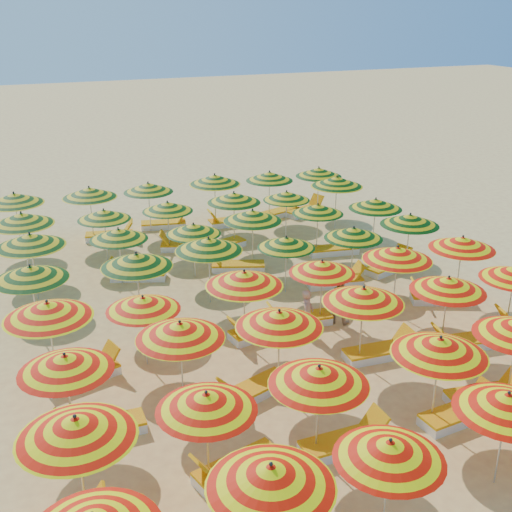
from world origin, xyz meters
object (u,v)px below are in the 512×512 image
umbrella_33 (253,216)px  lounger_11 (253,390)px  lounger_10 (100,429)px  lounger_18 (439,297)px  lounger_21 (137,274)px  umbrella_40 (286,196)px  umbrella_26 (209,244)px  umbrella_12 (65,363)px  umbrella_32 (193,229)px  umbrella_39 (234,198)px  lounger_22 (237,266)px  umbrella_2 (390,450)px  lounger_19 (336,281)px  lounger_5 (236,468)px  lounger_23 (335,250)px  umbrella_14 (279,319)px  umbrella_15 (363,295)px  umbrella_29 (410,220)px  umbrella_46 (269,176)px  umbrella_25 (136,260)px  umbrella_21 (322,267)px  umbrella_41 (337,182)px  umbrella_23 (462,243)px  umbrella_3 (507,403)px  lounger_16 (260,331)px  umbrella_28 (354,233)px  umbrella_18 (48,310)px  beachgoer_b (338,299)px  lounger_12 (380,352)px  umbrella_8 (319,376)px  umbrella_47 (319,172)px  umbrella_1 (271,476)px  umbrella_27 (286,242)px  lounger_27 (165,224)px  umbrella_19 (143,304)px  lounger_7 (459,414)px  umbrella_37 (104,215)px  umbrella_16 (448,284)px  lounger_13 (464,342)px  lounger_29 (281,212)px  umbrella_30 (30,240)px  lounger_26 (111,235)px  umbrella_42 (14,198)px  lounger_25 (221,245)px  umbrella_24 (30,273)px  umbrella_31 (118,234)px  umbrella_13 (180,330)px  umbrella_43 (89,192)px  lounger_28 (229,221)px

umbrella_33 → lounger_11: bearing=-111.9°
lounger_10 → lounger_18: (10.16, 2.50, 0.00)m
lounger_21 → umbrella_40: bearing=-143.2°
umbrella_26 → umbrella_12: bearing=-132.7°
umbrella_32 → lounger_11: (-0.80, -6.89, -1.44)m
umbrella_39 → lounger_22: (-0.76, -2.25, -1.61)m
umbrella_2 → lounger_19: bearing=65.4°
lounger_5 → lounger_22: same height
lounger_11 → lounger_23: (5.87, 6.96, 0.00)m
umbrella_14 → umbrella_15: size_ratio=0.94×
lounger_11 → umbrella_29: bearing=-166.0°
umbrella_46 → umbrella_25: bearing=-134.6°
umbrella_21 → umbrella_41: 8.04m
umbrella_23 → umbrella_2: bearing=-135.3°
umbrella_3 → umbrella_41: 14.23m
umbrella_32 → lounger_16: 4.67m
umbrella_28 → lounger_22: bearing=141.4°
umbrella_12 → umbrella_28: 10.05m
umbrella_15 → umbrella_18: size_ratio=0.90×
lounger_23 → beachgoer_b: beachgoer_b is taller
lounger_12 → lounger_10: bearing=-172.2°
umbrella_8 → umbrella_47: umbrella_8 is taller
umbrella_1 → umbrella_27: (4.49, 9.17, -0.21)m
umbrella_8 → umbrella_18: umbrella_18 is taller
umbrella_1 → lounger_27: (2.66, 16.34, -1.65)m
umbrella_18 → lounger_23: size_ratio=1.35×
umbrella_19 → umbrella_21: (4.85, 0.34, 0.02)m
lounger_5 → lounger_7: size_ratio=1.03×
umbrella_12 → umbrella_37: 9.58m
umbrella_27 → umbrella_37: (-4.49, 4.58, 0.04)m
umbrella_16 → umbrella_41: 9.37m
umbrella_23 → umbrella_29: (-0.11, 2.38, -0.02)m
umbrella_1 → lounger_13: size_ratio=1.34×
umbrella_25 → lounger_7: size_ratio=1.32×
umbrella_26 → lounger_12: 5.60m
umbrella_41 → lounger_29: (-1.28, 2.21, -1.69)m
umbrella_30 → lounger_26: size_ratio=1.30×
umbrella_42 → lounger_25: (6.53, -2.75, -1.70)m
umbrella_24 → umbrella_30: size_ratio=0.85×
umbrella_37 → umbrella_40: size_ratio=1.06×
umbrella_31 → lounger_19: 6.78m
umbrella_13 → umbrella_43: 11.16m
umbrella_37 → lounger_27: (2.66, 2.60, -1.48)m
umbrella_1 → lounger_25: umbrella_1 is taller
lounger_18 → lounger_25: size_ratio=1.00×
umbrella_31 → umbrella_32: size_ratio=0.90×
umbrella_3 → lounger_12: 4.87m
umbrella_41 → lounger_28: bearing=153.1°
umbrella_28 → umbrella_47: (2.34, 6.75, 0.09)m
umbrella_8 → umbrella_15: 3.66m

